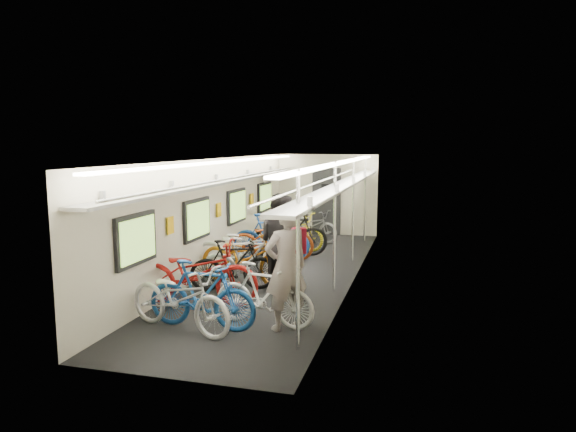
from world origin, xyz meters
The scene contains 17 objects.
train_car_shell centered at (-0.36, 0.71, 1.66)m, with size 10.00×10.00×10.00m.
bicycle_0 centered at (-0.57, -3.55, 0.50)m, with size 0.66×1.89×0.99m, color silver.
bicycle_1 centered at (-0.30, -3.39, 0.51)m, with size 0.48×1.71×1.03m, color #194E98.
bicycle_2 centered at (-0.86, -2.39, 0.56)m, with size 0.74×2.13×1.12m, color #9F1511.
bicycle_3 centered at (-0.57, -1.39, 0.48)m, with size 0.45×1.60×0.96m, color black.
bicycle_4 centered at (-0.50, -0.93, 0.53)m, with size 0.71×2.03×1.07m, color #C26C12.
bicycle_5 centered at (-0.39, -1.12, 0.52)m, with size 0.49×1.72×1.03m, color silver.
bicycle_6 centered at (-0.66, -0.47, 0.58)m, with size 0.76×2.19×1.15m, color silver.
bicycle_7 centered at (-0.62, 1.19, 0.55)m, with size 0.52×1.83×1.10m, color #1C4CAB.
bicycle_8 centered at (-0.58, 1.13, 0.52)m, with size 0.68×1.96×1.03m, color maroon.
bicycle_9 centered at (-0.29, 1.73, 0.55)m, with size 0.52×1.83×1.10m, color black.
bicycle_10 centered at (-0.46, 2.60, 0.48)m, with size 0.64×1.83×0.96m, color yellow.
bicycle_11 centered at (0.55, -3.04, 0.48)m, with size 0.45×1.60×0.96m, color silver.
bicycle_12 centered at (-0.21, 3.80, 0.44)m, with size 0.59×1.69×0.89m, color slate.
passenger_near centered at (0.90, -3.08, 0.93)m, with size 0.68×0.44×1.86m, color gray.
passenger_mid centered at (0.27, -1.16, 0.91)m, with size 0.88×0.69×1.82m, color black.
backpack centered at (1.00, -2.81, 1.28)m, with size 0.26×0.14×0.38m, color #A21024.
Camera 1 is at (2.78, -10.09, 2.70)m, focal length 32.00 mm.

